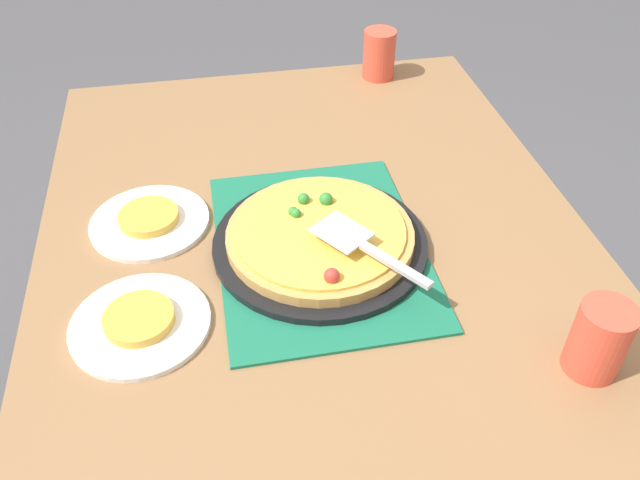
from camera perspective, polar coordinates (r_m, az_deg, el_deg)
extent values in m
plane|color=#4C4C51|center=(1.75, 0.00, -19.46)|extent=(8.00, 8.00, 0.00)
cube|color=olive|center=(1.17, 0.00, -1.30)|extent=(1.40, 1.00, 0.03)
cube|color=olive|center=(1.91, -16.86, 1.44)|extent=(0.07, 0.07, 0.72)
cube|color=olive|center=(1.98, 9.09, 4.53)|extent=(0.07, 0.07, 0.72)
cube|color=#196B4C|center=(1.15, 0.00, -0.64)|extent=(0.48, 0.36, 0.01)
cylinder|color=black|center=(1.15, 0.00, -0.26)|extent=(0.38, 0.38, 0.01)
cylinder|color=tan|center=(1.14, 0.00, 0.38)|extent=(0.33, 0.33, 0.02)
cylinder|color=#EAB747|center=(1.13, 0.00, 0.88)|extent=(0.30, 0.30, 0.01)
sphere|color=#338433|center=(1.18, -1.46, 3.63)|extent=(0.02, 0.02, 0.02)
sphere|color=red|center=(1.11, 0.50, 0.62)|extent=(0.02, 0.02, 0.02)
sphere|color=#338433|center=(1.15, -2.11, 2.35)|extent=(0.02, 0.02, 0.02)
sphere|color=red|center=(1.03, 1.05, -3.17)|extent=(0.03, 0.03, 0.03)
sphere|color=#338433|center=(1.18, 0.53, 3.62)|extent=(0.03, 0.03, 0.03)
sphere|color=#338433|center=(1.16, -2.38, 2.53)|extent=(0.02, 0.02, 0.02)
cylinder|color=white|center=(1.24, -14.75, 1.53)|extent=(0.22, 0.22, 0.01)
cylinder|color=white|center=(1.06, -15.53, -7.14)|extent=(0.22, 0.22, 0.01)
cylinder|color=gold|center=(1.24, -14.85, 1.99)|extent=(0.11, 0.11, 0.02)
cylinder|color=gold|center=(1.05, -15.66, -6.67)|extent=(0.11, 0.11, 0.02)
cylinder|color=#E04C38|center=(1.69, 5.22, 15.97)|extent=(0.08, 0.08, 0.12)
cylinder|color=#E04C38|center=(1.01, 23.36, -8.03)|extent=(0.08, 0.08, 0.12)
cube|color=silver|center=(1.09, 1.90, 0.70)|extent=(0.11, 0.11, 0.00)
cube|color=#B2B2B7|center=(1.03, 6.63, -2.16)|extent=(0.12, 0.09, 0.01)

